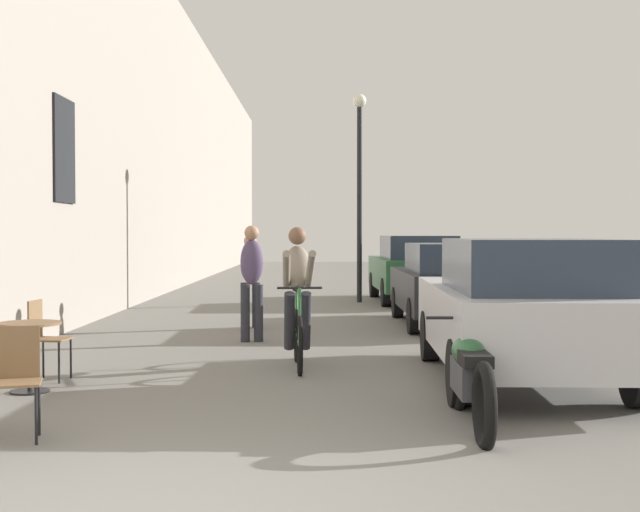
{
  "coord_description": "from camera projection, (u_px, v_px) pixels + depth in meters",
  "views": [
    {
      "loc": [
        0.97,
        -4.74,
        1.64
      ],
      "look_at": [
        0.98,
        17.3,
        1.05
      ],
      "focal_mm": 48.39,
      "sensor_mm": 36.0,
      "label": 1
    }
  ],
  "objects": [
    {
      "name": "building_facade_left",
      "position": [
        116.0,
        113.0,
        18.65
      ],
      "size": [
        0.54,
        68.0,
        8.47
      ],
      "color": "gray",
      "rests_on": "ground_plane"
    },
    {
      "name": "cafe_chair_near_toward_street",
      "position": [
        16.0,
        374.0,
        6.82
      ],
      "size": [
        0.46,
        0.46,
        0.89
      ],
      "color": "black",
      "rests_on": "ground_plane"
    },
    {
      "name": "cafe_table_mid",
      "position": [
        29.0,
        342.0,
        8.82
      ],
      "size": [
        0.64,
        0.64,
        0.72
      ],
      "color": "black",
      "rests_on": "ground_plane"
    },
    {
      "name": "cafe_chair_mid_toward_street",
      "position": [
        44.0,
        334.0,
        9.53
      ],
      "size": [
        0.42,
        0.42,
        0.89
      ],
      "color": "black",
      "rests_on": "ground_plane"
    },
    {
      "name": "cyclist_on_bicycle",
      "position": [
        297.0,
        300.0,
        10.56
      ],
      "size": [
        0.52,
        1.76,
        1.74
      ],
      "color": "black",
      "rests_on": "ground_plane"
    },
    {
      "name": "pedestrian_near",
      "position": [
        251.0,
        276.0,
        12.92
      ],
      "size": [
        0.37,
        0.28,
        1.75
      ],
      "color": "#26262D",
      "rests_on": "ground_plane"
    },
    {
      "name": "pedestrian_mid",
      "position": [
        250.0,
        276.0,
        14.83
      ],
      "size": [
        0.38,
        0.3,
        1.61
      ],
      "color": "#26262D",
      "rests_on": "ground_plane"
    },
    {
      "name": "street_lamp",
      "position": [
        359.0,
        170.0,
        20.25
      ],
      "size": [
        0.32,
        0.32,
        4.9
      ],
      "color": "black",
      "rests_on": "ground_plane"
    },
    {
      "name": "parked_car_nearest",
      "position": [
        520.0,
        308.0,
        9.4
      ],
      "size": [
        1.98,
        4.47,
        1.57
      ],
      "color": "#B7B7BC",
      "rests_on": "ground_plane"
    },
    {
      "name": "parked_car_second",
      "position": [
        449.0,
        283.0,
        15.14
      ],
      "size": [
        1.76,
        4.11,
        1.46
      ],
      "color": "black",
      "rests_on": "ground_plane"
    },
    {
      "name": "parked_car_third",
      "position": [
        415.0,
        268.0,
        20.44
      ],
      "size": [
        1.97,
        4.47,
        1.57
      ],
      "color": "#23512D",
      "rests_on": "ground_plane"
    },
    {
      "name": "parked_motorcycle",
      "position": [
        470.0,
        377.0,
        7.33
      ],
      "size": [
        0.62,
        2.15,
        0.92
      ],
      "color": "black",
      "rests_on": "ground_plane"
    }
  ]
}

